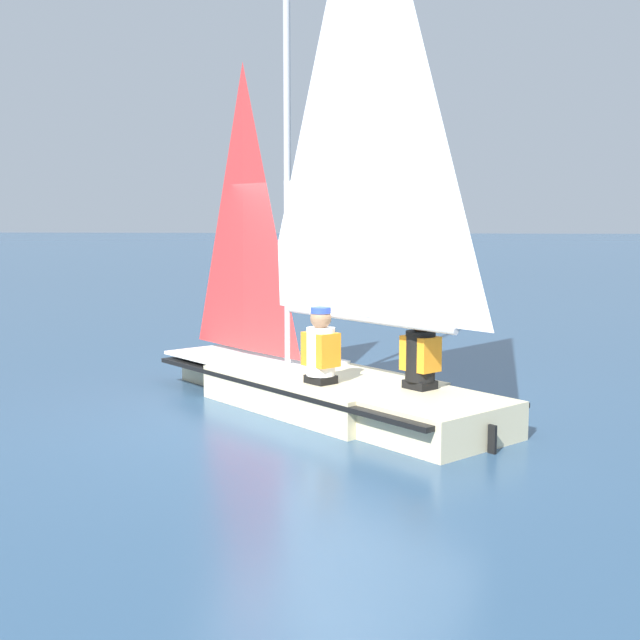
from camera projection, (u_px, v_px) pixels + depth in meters
The scene contains 4 objects.
ground_plane at pixel (320, 406), 8.91m from camera, with size 260.00×260.00×0.00m, color #2D4C6B.
sailboat_main at pixel (323, 322), 8.76m from camera, with size 4.11×4.31×6.11m.
sailor_helm at pixel (321, 358), 8.32m from camera, with size 0.42×0.43×1.16m.
sailor_crew at pixel (420, 363), 8.05m from camera, with size 0.42×0.43×1.16m.
Camera 1 is at (-8.65, -1.16, 2.05)m, focal length 45.00 mm.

